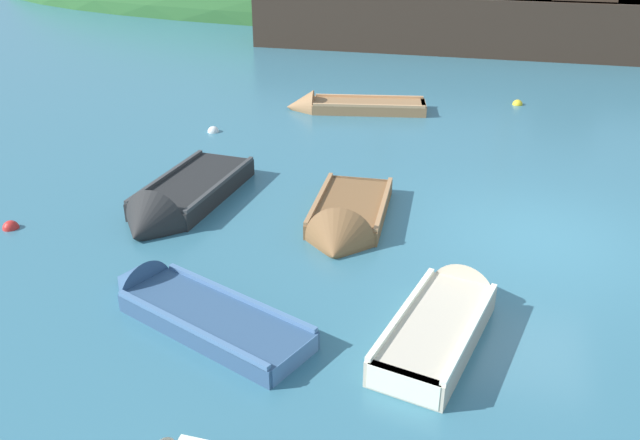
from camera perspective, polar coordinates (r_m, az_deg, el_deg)
The scene contains 10 objects.
ground_plane at distance 12.18m, azimuth 18.26°, elevation -1.52°, with size 120.00×120.00×0.00m, color teal.
sailing_ship at distance 27.25m, azimuth 12.08°, elevation 16.02°, with size 18.28×3.83×13.69m.
rowboat_far at distance 12.88m, azimuth -12.17°, elevation 1.40°, with size 1.54×3.70×1.23m.
rowboat_center at distance 18.65m, azimuth 2.21°, elevation 9.65°, with size 3.97×1.67×0.96m.
rowboat_portside at distance 9.72m, azimuth -11.60°, elevation -7.59°, with size 3.67×2.25×0.97m.
rowboat_near_dock at distance 11.87m, azimuth 2.22°, elevation -0.43°, with size 1.42×3.06×1.23m.
rowboat_outer_left at distance 9.39m, azimuth 10.78°, elevation -8.44°, with size 1.63×3.19×0.96m.
buoy_yellow at distance 20.05m, azimuth 16.70°, elevation 9.54°, with size 0.29×0.29×0.29m, color yellow.
buoy_red at distance 13.17m, azimuth -25.16°, elevation -0.65°, with size 0.29×0.29×0.29m, color red.
buoy_white at distance 17.13m, azimuth -9.21°, elevation 7.53°, with size 0.29×0.29×0.29m, color white.
Camera 1 is at (-1.07, -10.86, 5.41)m, focal length 37.00 mm.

